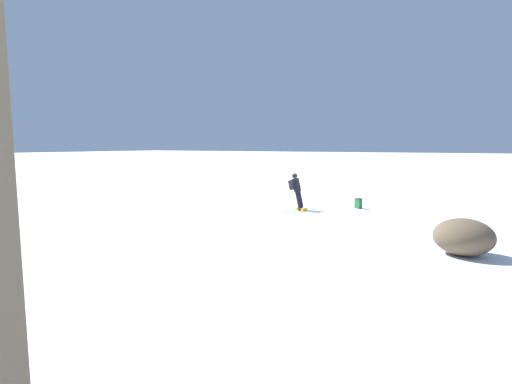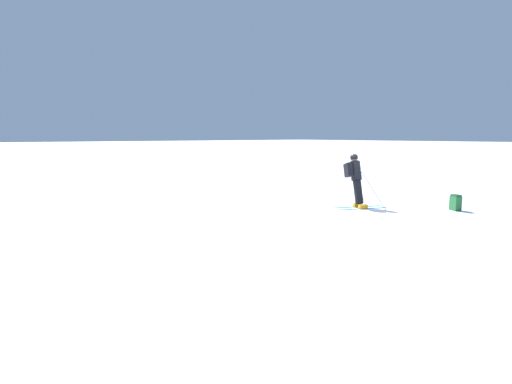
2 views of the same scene
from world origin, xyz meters
The scene contains 4 objects.
ground_plane centered at (0.00, 0.00, 0.00)m, with size 300.00×300.00×0.00m, color white.
skier centered at (-0.06, -0.10, 0.97)m, with size 1.48×1.72×1.77m.
spare_backpack centered at (-2.49, -1.93, 0.24)m, with size 0.37×0.33×0.50m.
exposed_boulder_1 centered at (-7.20, 4.83, 0.52)m, with size 1.59×1.35×1.03m, color brown.
Camera 1 is at (-7.45, 17.06, 3.05)m, focal length 28.00 mm.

